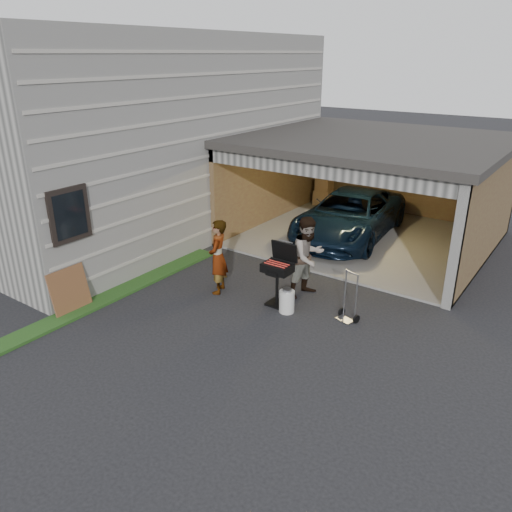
# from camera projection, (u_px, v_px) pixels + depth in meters

# --- Properties ---
(ground) EXTENTS (80.00, 80.00, 0.00)m
(ground) POSITION_uv_depth(u_px,v_px,m) (195.00, 323.00, 9.90)
(ground) COLOR black
(ground) RESTS_ON ground
(house) EXTENTS (7.00, 11.00, 5.50)m
(house) POSITION_uv_depth(u_px,v_px,m) (131.00, 132.00, 15.10)
(house) COLOR #474744
(house) RESTS_ON ground
(groundcover_strip) EXTENTS (0.50, 8.00, 0.06)m
(groundcover_strip) POSITION_uv_depth(u_px,v_px,m) (81.00, 310.00, 10.34)
(groundcover_strip) COLOR #193814
(groundcover_strip) RESTS_ON ground
(garage) EXTENTS (6.80, 6.30, 2.90)m
(garage) POSITION_uv_depth(u_px,v_px,m) (375.00, 173.00, 13.92)
(garage) COLOR #605E59
(garage) RESTS_ON ground
(minivan) EXTENTS (2.60, 4.87, 1.30)m
(minivan) POSITION_uv_depth(u_px,v_px,m) (349.00, 217.00, 14.13)
(minivan) COLOR black
(minivan) RESTS_ON ground
(woman) EXTENTS (0.62, 0.72, 1.68)m
(woman) POSITION_uv_depth(u_px,v_px,m) (218.00, 257.00, 10.89)
(woman) COLOR #AAB6D6
(woman) RESTS_ON ground
(man) EXTENTS (0.89, 1.02, 1.79)m
(man) POSITION_uv_depth(u_px,v_px,m) (308.00, 257.00, 10.75)
(man) COLOR #3C2217
(man) RESTS_ON ground
(bbq_grill) EXTENTS (0.60, 0.53, 1.34)m
(bbq_grill) POSITION_uv_depth(u_px,v_px,m) (278.00, 270.00, 10.36)
(bbq_grill) COLOR black
(bbq_grill) RESTS_ON ground
(propane_tank) EXTENTS (0.32, 0.32, 0.47)m
(propane_tank) POSITION_uv_depth(u_px,v_px,m) (287.00, 301.00, 10.24)
(propane_tank) COLOR silver
(propane_tank) RESTS_ON ground
(plywood_panel) EXTENTS (0.24, 0.85, 0.94)m
(plywood_panel) POSITION_uv_depth(u_px,v_px,m) (70.00, 291.00, 10.19)
(plywood_panel) COLOR brown
(plywood_panel) RESTS_ON ground
(hand_truck) EXTENTS (0.46, 0.41, 1.04)m
(hand_truck) POSITION_uv_depth(u_px,v_px,m) (348.00, 311.00, 9.94)
(hand_truck) COLOR slate
(hand_truck) RESTS_ON ground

